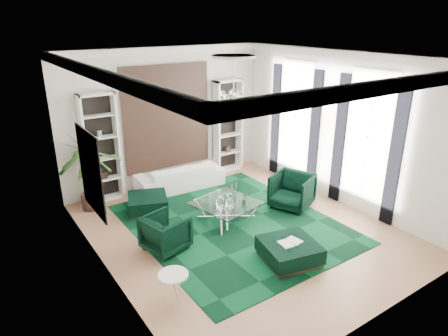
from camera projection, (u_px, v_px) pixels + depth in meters
floor at (240, 230)px, 9.05m from camera, size 6.00×7.00×0.02m
ceiling at (243, 55)px, 7.70m from camera, size 6.00×7.00×0.02m
wall_back at (166, 117)px, 11.09m from camera, size 6.00×0.02×3.80m
wall_front at (389, 213)px, 5.66m from camera, size 6.00×0.02×3.80m
wall_left at (99, 180)px, 6.79m from camera, size 0.02×7.00×3.80m
wall_right at (338, 128)px, 9.96m from camera, size 0.02×7.00×3.80m
crown_molding at (243, 61)px, 7.74m from camera, size 6.00×7.00×0.18m
ceiling_medallion at (234, 56)px, 7.94m from camera, size 0.90×0.90×0.05m
tapestry at (167, 118)px, 11.05m from camera, size 2.50×0.06×2.80m
shelving_left at (101, 148)px, 10.08m from camera, size 0.90×0.38×2.80m
shelving_right at (228, 126)px, 12.13m from camera, size 0.90×0.38×2.80m
painting at (91, 172)px, 7.29m from camera, size 0.04×1.30×1.60m
window_near at (368, 137)px, 9.25m from camera, size 0.03×1.10×2.90m
curtain_near_a at (395, 156)px, 8.72m from camera, size 0.07×0.30×3.25m
curtain_near_b at (339, 140)px, 9.92m from camera, size 0.07×0.30×3.25m
window_far at (295, 117)px, 11.11m from camera, size 0.03×1.10×2.90m
curtain_far_a at (314, 132)px, 10.57m from camera, size 0.07×0.30×3.25m
curtain_far_b at (276, 120)px, 11.78m from camera, size 0.07×0.30×3.25m
rug at (232, 223)px, 9.27m from camera, size 4.20×5.00×0.02m
sofa at (180, 176)px, 11.12m from camera, size 2.47×1.10×0.70m
armchair_left at (166, 233)px, 8.14m from camera, size 1.00×0.98×0.75m
armchair_right at (292, 191)px, 9.96m from camera, size 1.26×1.24×0.88m
coffee_table at (226, 211)px, 9.39m from camera, size 1.57×1.57×0.45m
ottoman_side at (148, 204)px, 9.81m from camera, size 1.19×1.19×0.41m
ottoman_front at (289, 252)px, 7.80m from camera, size 1.22×1.22×0.41m
book at (290, 242)px, 7.72m from camera, size 0.45×0.30×0.03m
side_table at (174, 287)px, 6.71m from camera, size 0.62×0.62×0.49m
palm at (86, 161)px, 9.59m from camera, size 2.09×2.09×2.54m
chandelier at (233, 102)px, 8.27m from camera, size 0.98×0.98×0.68m
table_plant at (245, 198)px, 9.22m from camera, size 0.18×0.17×0.27m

